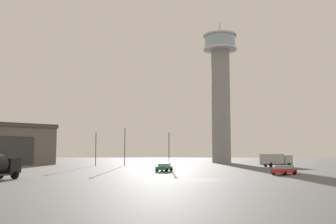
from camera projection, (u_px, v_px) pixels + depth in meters
ground_plane at (203, 180)px, 45.70m from camera, size 400.00×400.00×0.00m
control_tower at (221, 87)px, 124.04m from camera, size 10.67×10.67×44.96m
truck_box_silver at (276, 160)px, 86.00m from camera, size 7.24×4.41×2.86m
car_red at (284, 170)px, 55.74m from camera, size 4.35×4.36×1.37m
car_green at (164, 167)px, 66.40m from camera, size 3.02×4.77×1.37m
light_post_west at (169, 146)px, 88.87m from camera, size 0.44×0.44×7.85m
light_post_east at (125, 143)px, 95.49m from camera, size 0.44×0.44×9.27m
light_post_centre at (96, 145)px, 96.07m from camera, size 0.44×0.44×8.33m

